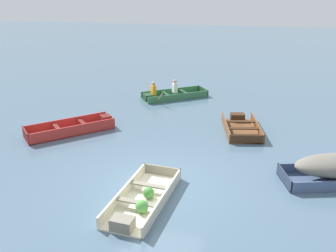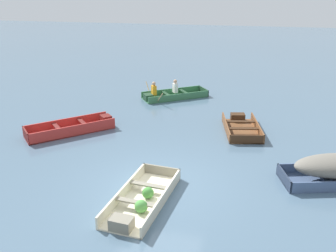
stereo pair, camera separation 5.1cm
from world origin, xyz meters
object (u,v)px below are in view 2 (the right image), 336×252
at_px(skiff_red_near_moored, 74,128).
at_px(dinghy_cream_foreground, 141,200).
at_px(rowboat_green_with_crew, 171,94).
at_px(skiff_wooden_brown_far_moored, 241,127).

bearing_deg(skiff_red_near_moored, dinghy_cream_foreground, -48.23).
height_order(skiff_red_near_moored, rowboat_green_with_crew, rowboat_green_with_crew).
relative_size(skiff_red_near_moored, rowboat_green_with_crew, 0.95).
distance_m(dinghy_cream_foreground, skiff_wooden_brown_far_moored, 6.10).
bearing_deg(dinghy_cream_foreground, skiff_red_near_moored, 131.77).
relative_size(skiff_wooden_brown_far_moored, rowboat_green_with_crew, 0.82).
bearing_deg(rowboat_green_with_crew, skiff_wooden_brown_far_moored, -46.00).
bearing_deg(dinghy_cream_foreground, rowboat_green_with_crew, 96.57).
xyz_separation_m(dinghy_cream_foreground, skiff_wooden_brown_far_moored, (2.32, 5.64, -0.01)).
height_order(dinghy_cream_foreground, skiff_red_near_moored, skiff_red_near_moored).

